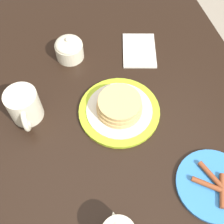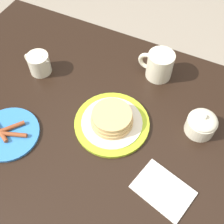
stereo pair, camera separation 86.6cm
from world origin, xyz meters
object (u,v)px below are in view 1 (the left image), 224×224
Objects in this scene: sugar_bowl at (69,48)px; napkin at (139,50)px; side_plate_bacon at (214,185)px; coffee_mug at (24,106)px; pancake_plate at (119,108)px.

sugar_bowl is 0.51× the size of napkin.
side_plate_bacon is 0.57m from coffee_mug.
napkin is (-0.51, -0.04, -0.00)m from side_plate_bacon.
side_plate_bacon is 1.07× the size of napkin.
side_plate_bacon is 2.09× the size of sugar_bowl.
sugar_bowl is at bearing -152.64° from side_plate_bacon.
sugar_bowl is (-0.21, 0.17, -0.01)m from coffee_mug.
sugar_bowl reaches higher than pancake_plate.
napkin is (-0.17, 0.41, -0.05)m from coffee_mug.
coffee_mug is at bearing -38.81° from sugar_bowl.
side_plate_bacon is at bearing 27.36° from sugar_bowl.
coffee_mug reaches higher than side_plate_bacon.
napkin is at bearing 149.15° from pancake_plate.
pancake_plate is 0.34m from side_plate_bacon.
side_plate_bacon is at bearing 32.34° from pancake_plate.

